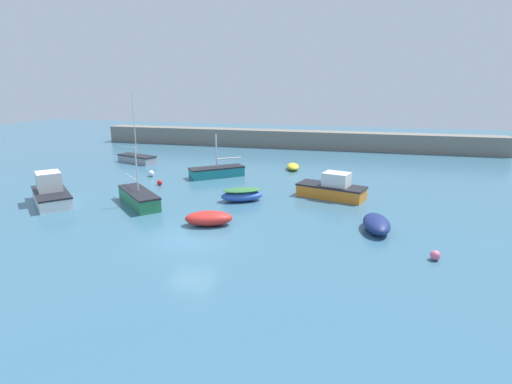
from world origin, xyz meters
The scene contains 14 objects.
ground_plane centered at (0.00, 0.00, -0.10)m, with size 120.00×120.00×0.20m, color #38667F.
harbor_breakwater centered at (0.00, 32.18, 1.08)m, with size 50.51×2.44×2.16m, color slate.
open_tender_yellow centered at (0.18, 2.18, 0.42)m, with size 3.06×2.16×0.84m.
sailboat_tall_mast centered at (-13.80, 18.20, 0.43)m, with size 4.65×2.91×7.03m.
dinghy_near_pier centered at (2.52, 18.71, 0.30)m, with size 1.62×2.52×0.59m.
sailboat_twin_hulled centered at (-3.54, 14.08, 0.46)m, with size 4.73×4.25×3.75m.
motorboat_grey_hull centered at (6.79, 9.84, 0.68)m, with size 5.18×3.21×1.88m.
motorboat_with_cabin centered at (-11.93, 3.69, 0.75)m, with size 4.92×4.75×2.16m.
rowboat_blue_near centered at (9.64, 3.63, 0.41)m, with size 1.78×3.20×0.83m.
rowboat_with_red_cover centered at (0.68, 7.44, 0.45)m, with size 3.31×2.63×0.90m.
sailboat_short_mast centered at (-5.85, 4.79, 0.50)m, with size 4.57×4.36×3.98m.
mooring_buoy_red centered at (-7.06, 10.10, 0.21)m, with size 0.42×0.42×0.42m, color red.
mooring_buoy_pink centered at (12.19, 0.28, 0.24)m, with size 0.47×0.47×0.47m, color #EA668C.
mooring_buoy_white centered at (-9.25, 12.75, 0.27)m, with size 0.54×0.54×0.54m, color white.
Camera 1 is at (8.23, -18.50, 8.05)m, focal length 28.00 mm.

